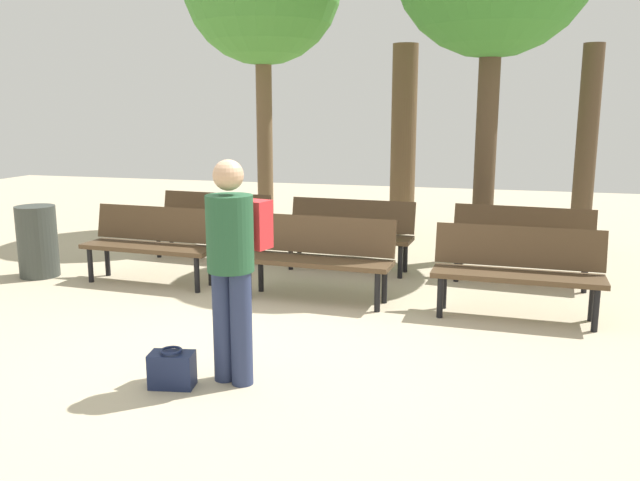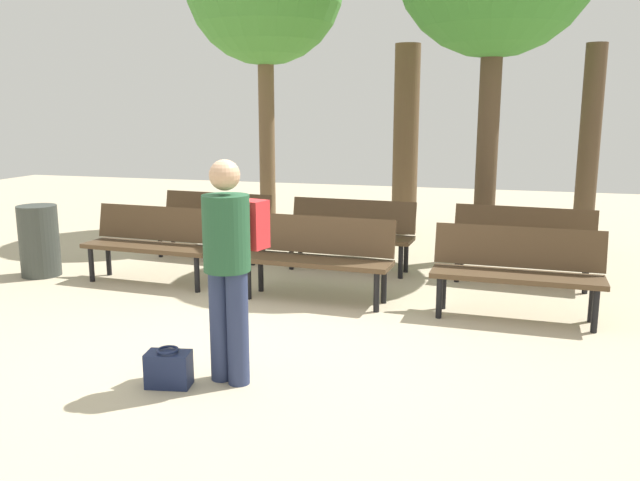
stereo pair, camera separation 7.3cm
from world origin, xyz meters
name	(u,v)px [view 1 (the left image)]	position (x,y,z in m)	size (l,w,h in m)	color
ground_plane	(258,349)	(0.00, 0.00, 0.00)	(24.00, 24.00, 0.00)	#BCAD8E
bench_r0_c0	(152,240)	(-1.95, 1.73, 0.50)	(1.62, 0.57, 0.87)	#4C3823
bench_r0_c1	(318,253)	(0.10, 1.56, 0.50)	(1.62, 0.56, 0.87)	#4C3823
bench_r0_c2	(517,267)	(2.11, 1.48, 0.50)	(1.61, 0.53, 0.87)	#4C3823
bench_r1_c0	(212,221)	(-1.82, 3.10, 0.50)	(1.63, 0.60, 0.87)	#4C3823
bench_r1_c1	(349,230)	(0.12, 2.93, 0.50)	(1.62, 0.56, 0.87)	#4C3823
bench_r1_c2	(522,240)	(2.19, 2.87, 0.50)	(1.63, 0.61, 0.87)	#4C3823
tree_0	(403,141)	(0.39, 5.62, 1.50)	(0.40, 0.40, 2.99)	brown
tree_3	(586,148)	(3.08, 5.14, 1.45)	(0.29, 0.29, 2.89)	#4C3A28
visitor_with_backpack	(233,258)	(0.07, -0.64, 0.94)	(0.43, 0.58, 1.65)	navy
handbag	(172,369)	(-0.33, -0.88, 0.13)	(0.35, 0.23, 0.29)	#192347
trash_bin	(38,241)	(-3.43, 1.61, 0.43)	(0.46, 0.46, 0.86)	#383D38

